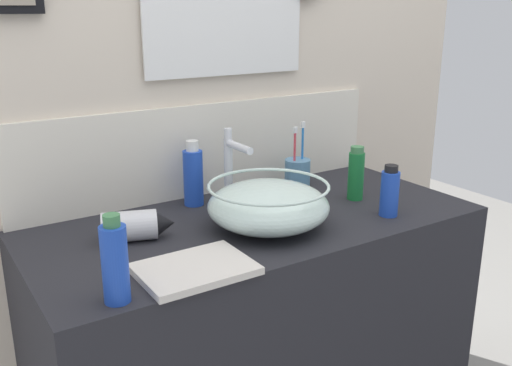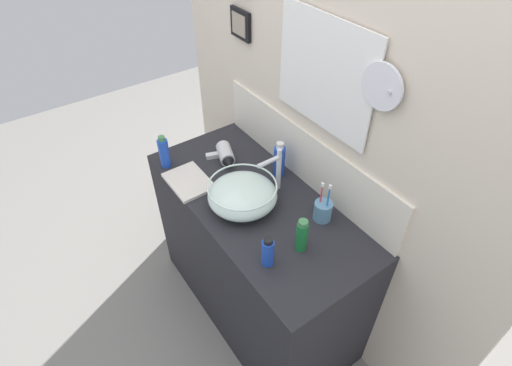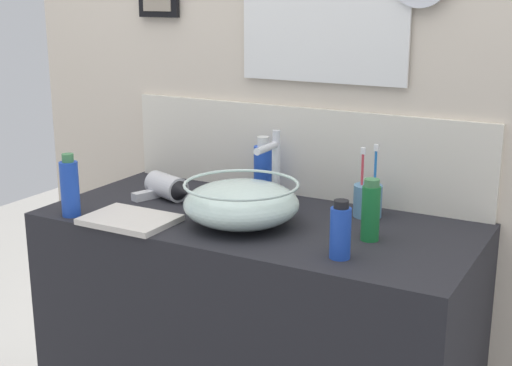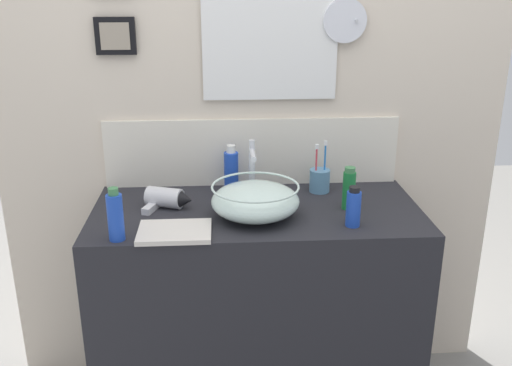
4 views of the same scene
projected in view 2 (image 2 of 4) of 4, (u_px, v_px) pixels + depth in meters
ground_plane at (256, 304)px, 2.38m from camera, size 6.00×6.00×0.00m
vanity_counter at (256, 259)px, 2.10m from camera, size 1.18×0.55×0.86m
back_panel at (315, 101)px, 1.67m from camera, size 2.01×0.10×2.54m
glass_bowl_sink at (242, 195)px, 1.75m from camera, size 0.31×0.31×0.12m
faucet at (276, 168)px, 1.78m from camera, size 0.02×0.13×0.22m
hair_drier at (225, 156)px, 2.00m from camera, size 0.19×0.14×0.07m
toothbrush_cup at (323, 211)px, 1.69m from camera, size 0.08×0.08×0.20m
spray_bottle at (268, 252)px, 1.50m from camera, size 0.05×0.05×0.14m
soap_dispenser at (164, 153)px, 1.94m from camera, size 0.05×0.05×0.18m
lotion_bottle at (302, 236)px, 1.55m from camera, size 0.05×0.05×0.16m
shampoo_bottle at (279, 160)px, 1.89m from camera, size 0.06×0.06×0.18m
hand_towel at (189, 181)px, 1.89m from camera, size 0.24×0.17×0.02m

